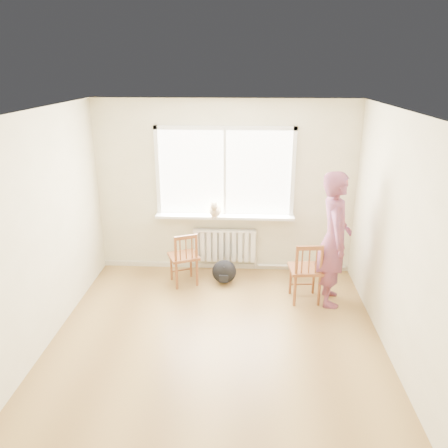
# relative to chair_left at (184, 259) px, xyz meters

# --- Properties ---
(floor) EXTENTS (4.50, 4.50, 0.00)m
(floor) POSITION_rel_chair_left_xyz_m (0.58, -1.64, -0.42)
(floor) COLOR #9D7840
(floor) RESTS_ON ground
(ceiling) EXTENTS (4.50, 4.50, 0.00)m
(ceiling) POSITION_rel_chair_left_xyz_m (0.58, -1.64, 2.28)
(ceiling) COLOR white
(ceiling) RESTS_ON back_wall
(back_wall) EXTENTS (4.00, 0.01, 2.70)m
(back_wall) POSITION_rel_chair_left_xyz_m (0.58, 0.61, 0.93)
(back_wall) COLOR beige
(back_wall) RESTS_ON ground
(window) EXTENTS (2.12, 0.05, 1.42)m
(window) POSITION_rel_chair_left_xyz_m (0.58, 0.59, 1.24)
(window) COLOR white
(window) RESTS_ON back_wall
(windowsill) EXTENTS (2.15, 0.22, 0.04)m
(windowsill) POSITION_rel_chair_left_xyz_m (0.58, 0.50, 0.51)
(windowsill) COLOR white
(windowsill) RESTS_ON back_wall
(radiator) EXTENTS (1.00, 0.12, 0.55)m
(radiator) POSITION_rel_chair_left_xyz_m (0.58, 0.52, 0.02)
(radiator) COLOR white
(radiator) RESTS_ON back_wall
(heating_pipe) EXTENTS (1.40, 0.04, 0.04)m
(heating_pipe) POSITION_rel_chair_left_xyz_m (1.83, 0.55, -0.34)
(heating_pipe) COLOR silver
(heating_pipe) RESTS_ON back_wall
(baseboard) EXTENTS (4.00, 0.03, 0.08)m
(baseboard) POSITION_rel_chair_left_xyz_m (0.58, 0.60, -0.38)
(baseboard) COLOR beige
(baseboard) RESTS_ON ground
(chair_left) EXTENTS (0.54, 0.53, 0.84)m
(chair_left) POSITION_rel_chair_left_xyz_m (0.00, 0.00, 0.00)
(chair_left) COLOR brown
(chair_left) RESTS_ON floor
(chair_right) EXTENTS (0.48, 0.46, 0.89)m
(chair_right) POSITION_rel_chair_left_xyz_m (1.76, -0.42, 0.03)
(chair_right) COLOR brown
(chair_right) RESTS_ON floor
(person) EXTENTS (0.48, 0.70, 1.87)m
(person) POSITION_rel_chair_left_xyz_m (2.10, -0.38, 0.51)
(person) COLOR #B03A6A
(person) RESTS_ON floor
(cat) EXTENTS (0.20, 0.43, 0.28)m
(cat) POSITION_rel_chair_left_xyz_m (0.43, 0.42, 0.64)
(cat) COLOR beige
(cat) RESTS_ON windowsill
(backpack) EXTENTS (0.45, 0.41, 0.37)m
(backpack) POSITION_rel_chair_left_xyz_m (0.59, 0.08, -0.24)
(backpack) COLOR black
(backpack) RESTS_ON floor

